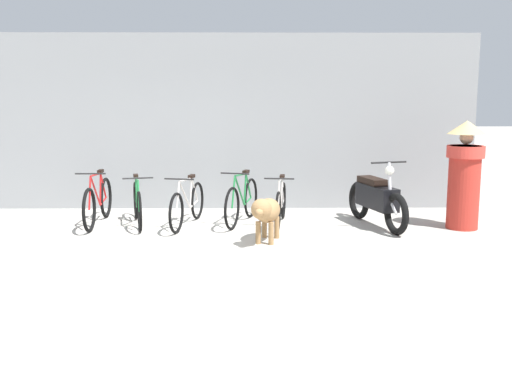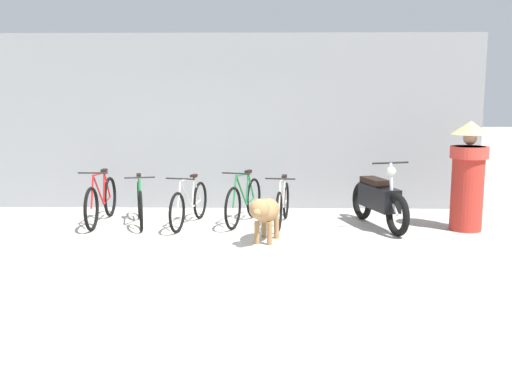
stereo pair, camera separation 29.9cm
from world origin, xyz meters
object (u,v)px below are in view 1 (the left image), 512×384
bicycle_1 (137,204)px  bicycle_4 (281,204)px  bicycle_0 (98,202)px  person_in_robes (465,172)px  bicycle_3 (242,201)px  stray_dog (266,211)px  bicycle_2 (187,205)px  motorcycle (377,199)px

bicycle_1 → bicycle_4: bicycle_1 is taller
bicycle_0 → person_in_robes: person_in_robes is taller
bicycle_1 → bicycle_3: bearing=79.9°
bicycle_0 → stray_dog: bearing=65.1°
bicycle_1 → bicycle_3: 1.65m
bicycle_0 → bicycle_4: size_ratio=1.13×
bicycle_2 → bicycle_4: size_ratio=1.07×
bicycle_1 → bicycle_4: bearing=76.5°
bicycle_0 → bicycle_4: (2.90, -0.04, -0.03)m
bicycle_2 → bicycle_4: (1.47, 0.09, -0.00)m
bicycle_3 → motorcycle: bearing=100.6°
bicycle_2 → bicycle_4: 1.48m
bicycle_2 → motorcycle: motorcycle is taller
bicycle_0 → person_in_robes: bearing=86.3°
bicycle_0 → bicycle_3: bicycle_0 is taller
bicycle_3 → person_in_robes: person_in_robes is taller
bicycle_4 → motorcycle: size_ratio=0.86×
bicycle_1 → stray_dog: (2.00, -1.17, 0.11)m
bicycle_1 → bicycle_3: bicycle_3 is taller
bicycle_4 → stray_dog: bicycle_4 is taller
bicycle_2 → motorcycle: 2.96m
bicycle_4 → person_in_robes: 2.86m
bicycle_4 → person_in_robes: size_ratio=0.93×
bicycle_1 → bicycle_3: (1.65, 0.11, 0.02)m
bicycle_0 → person_in_robes: (5.69, -0.36, 0.52)m
bicycle_2 → motorcycle: size_ratio=0.92×
bicycle_1 → bicycle_2: 0.80m
bicycle_3 → bicycle_4: (0.62, -0.10, -0.03)m
bicycle_4 → motorcycle: motorcycle is taller
bicycle_1 → motorcycle: bearing=74.0°
motorcycle → bicycle_3: bearing=-112.7°
bicycle_2 → stray_dog: bicycle_2 is taller
bicycle_2 → person_in_robes: 4.30m
bicycle_0 → motorcycle: (4.39, -0.19, 0.07)m
bicycle_4 → person_in_robes: (2.79, -0.32, 0.54)m
bicycle_4 → stray_dog: (-0.27, -1.18, 0.11)m
stray_dog → motorcycle: bearing=134.8°
bicycle_3 → bicycle_4: bicycle_3 is taller
bicycle_1 → bicycle_2: (0.80, -0.07, -0.00)m
bicycle_3 → bicycle_1: bearing=-69.0°
bicycle_1 → stray_dog: size_ratio=1.39×
bicycle_2 → bicycle_4: bearing=105.4°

